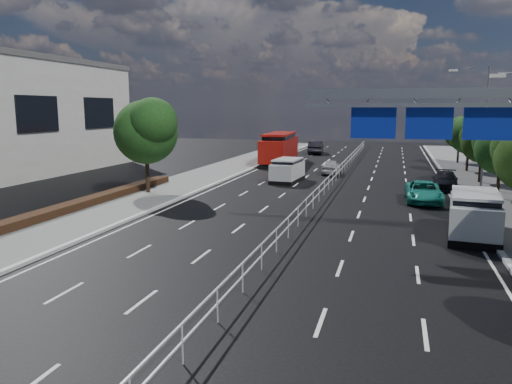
% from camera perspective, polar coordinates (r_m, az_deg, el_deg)
% --- Properties ---
extents(ground, '(160.00, 160.00, 0.00)m').
position_cam_1_polar(ground, '(15.25, -3.36, -13.47)').
color(ground, black).
rests_on(ground, ground).
extents(median_fence, '(0.05, 85.00, 1.02)m').
position_cam_1_polar(median_fence, '(36.46, 8.16, 0.88)').
color(median_fence, silver).
rests_on(median_fence, ground).
extents(overhead_gantry, '(10.24, 0.38, 7.45)m').
position_cam_1_polar(overhead_gantry, '(23.41, 21.04, 8.06)').
color(overhead_gantry, gray).
rests_on(overhead_gantry, ground).
extents(streetlight_far, '(2.78, 2.40, 9.00)m').
position_cam_1_polar(streetlight_far, '(39.71, 24.36, 7.63)').
color(streetlight_far, gray).
rests_on(streetlight_far, ground).
extents(near_tree_back, '(4.84, 4.51, 6.69)m').
position_cam_1_polar(near_tree_back, '(35.37, -12.41, 7.14)').
color(near_tree_back, black).
rests_on(near_tree_back, ground).
extents(far_tree_e, '(3.63, 3.38, 5.13)m').
position_cam_1_polar(far_tree_e, '(35.94, 26.30, 4.73)').
color(far_tree_e, black).
rests_on(far_tree_e, ground).
extents(far_tree_f, '(3.52, 3.28, 5.02)m').
position_cam_1_polar(far_tree_f, '(43.32, 24.50, 5.43)').
color(far_tree_f, black).
rests_on(far_tree_f, ground).
extents(far_tree_g, '(3.96, 3.69, 5.45)m').
position_cam_1_polar(far_tree_g, '(50.72, 23.25, 6.29)').
color(far_tree_g, black).
rests_on(far_tree_g, ground).
extents(far_tree_h, '(3.41, 3.18, 4.91)m').
position_cam_1_polar(far_tree_h, '(58.17, 22.27, 6.34)').
color(far_tree_h, black).
rests_on(far_tree_h, ground).
extents(white_minivan, '(2.20, 4.51, 1.91)m').
position_cam_1_polar(white_minivan, '(40.92, 3.62, 2.48)').
color(white_minivan, black).
rests_on(white_minivan, ground).
extents(red_bus, '(3.34, 11.29, 3.33)m').
position_cam_1_polar(red_bus, '(54.46, 2.71, 5.09)').
color(red_bus, black).
rests_on(red_bus, ground).
extents(near_car_silver, '(1.70, 3.94, 1.32)m').
position_cam_1_polar(near_car_silver, '(46.34, 8.55, 2.87)').
color(near_car_silver, '#B0B2B7').
rests_on(near_car_silver, ground).
extents(near_car_dark, '(2.19, 5.22, 1.68)m').
position_cam_1_polar(near_car_dark, '(66.88, 6.86, 5.09)').
color(near_car_dark, black).
rests_on(near_car_dark, ground).
extents(silver_minivan, '(2.67, 5.31, 2.13)m').
position_cam_1_polar(silver_minivan, '(25.41, 23.66, -2.42)').
color(silver_minivan, black).
rests_on(silver_minivan, ground).
extents(parked_car_teal, '(2.34, 4.82, 1.32)m').
position_cam_1_polar(parked_car_teal, '(33.75, 18.61, 0.01)').
color(parked_car_teal, '#1D8375').
rests_on(parked_car_teal, ground).
extents(parked_car_dark, '(2.27, 4.60, 1.29)m').
position_cam_1_polar(parked_car_dark, '(39.81, 20.78, 1.25)').
color(parked_car_dark, black).
rests_on(parked_car_dark, ground).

